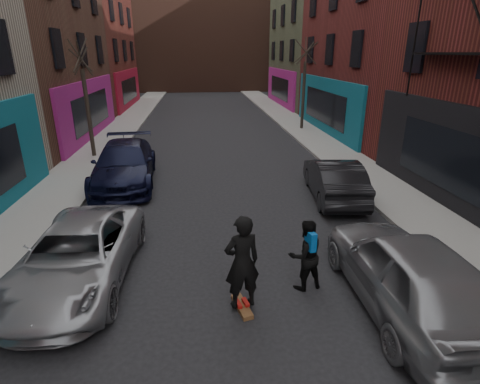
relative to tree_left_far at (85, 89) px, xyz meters
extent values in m
cube|color=gray|center=(-0.05, 12.00, -3.31)|extent=(2.50, 84.00, 0.13)
cube|color=gray|center=(12.45, 12.00, -3.31)|extent=(2.50, 84.00, 0.13)
cube|color=#47281E|center=(6.20, 38.00, 3.62)|extent=(40.00, 10.00, 14.00)
imported|color=#96989F|center=(2.47, -11.29, -2.69)|extent=(2.53, 5.08, 1.38)
imported|color=black|center=(2.30, -4.24, -2.56)|extent=(2.68, 5.82, 1.65)
imported|color=gray|center=(9.43, -13.05, -2.52)|extent=(2.10, 5.05, 1.71)
imported|color=black|center=(10.15, -6.71, -2.65)|extent=(2.05, 4.59, 1.46)
cube|color=brown|center=(6.09, -12.71, -3.33)|extent=(0.40, 0.83, 0.10)
imported|color=black|center=(6.09, -12.71, -2.27)|extent=(0.83, 0.64, 2.02)
imported|color=black|center=(7.57, -12.09, -2.55)|extent=(0.92, 0.79, 1.66)
cube|color=#0B51A3|center=(7.61, -12.26, -2.11)|extent=(0.20, 0.32, 0.42)
camera|label=1|loc=(5.33, -19.14, 1.65)|focal=28.00mm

